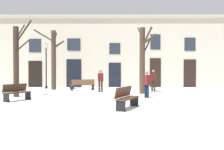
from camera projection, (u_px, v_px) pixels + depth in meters
The scene contains 13 objects.
ground_plane at pixel (112, 100), 14.70m from camera, with size 37.08×37.08×0.00m, color white.
building_facade at pixel (113, 51), 25.19m from camera, with size 23.18×0.60×6.69m.
tree_center at pixel (54, 58), 21.92m from camera, with size 2.02×2.39×4.77m.
tree_near_facade at pixel (143, 58), 18.28m from camera, with size 1.22×1.92×4.65m.
tree_foreground at pixel (17, 59), 16.11m from camera, with size 1.28×2.21×4.52m.
streetlamp at pixel (46, 61), 23.21m from camera, with size 0.30×0.30×3.92m.
litter_bin at pixel (72, 84), 22.67m from camera, with size 0.41×0.41×0.80m.
bench_near_center_tree at pixel (83, 85), 21.22m from camera, with size 1.88×1.23×0.86m.
bench_back_to_back_left at pixel (17, 92), 14.13m from camera, with size 1.15×1.55×0.88m.
bench_by_litter_bin at pixel (126, 97), 11.33m from camera, with size 1.13×1.89×0.91m.
person_near_bench at pixel (153, 79), 20.26m from camera, with size 0.42×0.31×1.61m.
person_by_shop_door at pixel (101, 80), 19.62m from camera, with size 0.42×0.29×1.62m.
person_crossing_plaza at pixel (147, 83), 15.60m from camera, with size 0.40×0.44×1.56m.
Camera 1 is at (0.11, -14.67, 1.63)m, focal length 43.54 mm.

